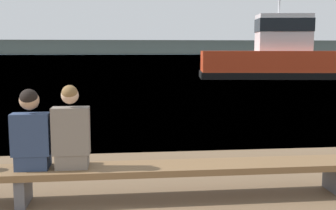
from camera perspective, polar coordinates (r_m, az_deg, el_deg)
name	(u,v)px	position (r m, az deg, el deg)	size (l,w,h in m)	color
water_surface	(119,56)	(127.42, -6.66, 6.62)	(240.00, 240.00, 0.00)	#5684A3
far_shoreline	(119,47)	(179.02, -6.63, 7.79)	(600.00, 12.00, 5.76)	#4C4C42
bench_main	(23,175)	(5.37, -19.07, -8.95)	(8.47, 0.53, 0.43)	brown
person_left	(31,133)	(5.22, -18.06, -3.64)	(0.44, 0.37, 0.96)	navy
person_right	(71,132)	(5.15, -12.99, -3.60)	(0.44, 0.36, 1.00)	#70665B
tugboat_red	(277,58)	(28.35, 14.53, 6.14)	(10.09, 4.71, 6.61)	red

